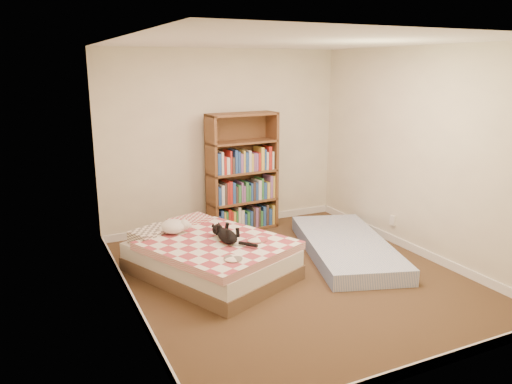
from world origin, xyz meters
name	(u,v)px	position (x,y,z in m)	size (l,w,h in m)	color
room	(294,171)	(0.00, 0.00, 1.20)	(3.51, 4.01, 2.51)	#48321E
bed	(209,256)	(-0.80, 0.47, 0.21)	(1.80, 2.07, 0.46)	brown
bookshelf	(242,188)	(0.18, 1.78, 0.59)	(1.02, 0.40, 1.65)	brown
floor_mattress	(346,247)	(0.94, 0.31, 0.09)	(0.93, 2.07, 0.19)	#7990C9
black_cat	(226,235)	(-0.65, 0.32, 0.48)	(0.25, 0.67, 0.15)	black
white_dog	(174,226)	(-1.09, 0.81, 0.49)	(0.39, 0.40, 0.15)	silver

